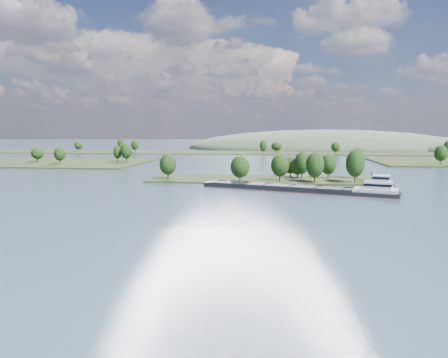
# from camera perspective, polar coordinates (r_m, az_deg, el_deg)

# --- Properties ---
(ground) EXTENTS (1800.00, 1800.00, 0.00)m
(ground) POSITION_cam_1_polar(r_m,az_deg,el_deg) (129.76, 4.76, -3.20)
(ground) COLOR #3A4B65
(ground) RESTS_ON ground
(tree_island) EXTENTS (100.00, 31.88, 14.63)m
(tree_island) POSITION_cam_1_polar(r_m,az_deg,el_deg) (187.52, 7.58, 1.03)
(tree_island) COLOR #243015
(tree_island) RESTS_ON ground
(back_shoreline) EXTENTS (900.00, 60.00, 14.41)m
(back_shoreline) POSITION_cam_1_polar(r_m,az_deg,el_deg) (408.19, 7.51, 3.44)
(back_shoreline) COLOR #243015
(back_shoreline) RESTS_ON ground
(hill_west) EXTENTS (320.00, 160.00, 44.00)m
(hill_west) POSITION_cam_1_polar(r_m,az_deg,el_deg) (511.29, 13.17, 3.86)
(hill_west) COLOR #475C3F
(hill_west) RESTS_ON ground
(cargo_barge) EXTENTS (69.05, 30.28, 9.48)m
(cargo_barge) POSITION_cam_1_polar(r_m,az_deg,el_deg) (156.32, 11.07, -1.21)
(cargo_barge) COLOR black
(cargo_barge) RESTS_ON ground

